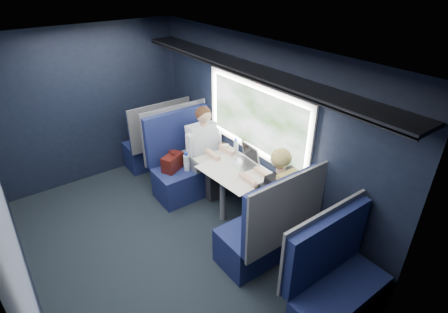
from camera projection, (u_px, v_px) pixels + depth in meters
ground at (164, 246)px, 4.25m from camera, size 2.80×4.20×0.01m
room_shell at (154, 136)px, 3.53m from camera, size 3.00×4.40×2.40m
table at (232, 173)px, 4.45m from camera, size 0.62×1.00×0.74m
seat_bay_near at (185, 166)px, 5.09m from camera, size 1.04×0.62×1.26m
seat_bay_far at (267, 231)px, 3.87m from camera, size 1.04×0.62×1.26m
seat_row_front at (157, 143)px, 5.75m from camera, size 1.04×0.51×1.16m
seat_row_back at (334, 286)px, 3.22m from camera, size 1.04×0.51×1.16m
man at (206, 147)px, 4.95m from camera, size 0.53×0.56×1.32m
woman at (275, 193)px, 3.96m from camera, size 0.53×0.56×1.32m
papers at (234, 172)px, 4.32m from camera, size 0.65×0.90×0.01m
laptop at (246, 159)px, 4.48m from camera, size 0.28×0.36×0.26m
bottle_small at (236, 146)px, 4.74m from camera, size 0.06×0.06×0.21m
cup at (226, 148)px, 4.78m from camera, size 0.07×0.07×0.10m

